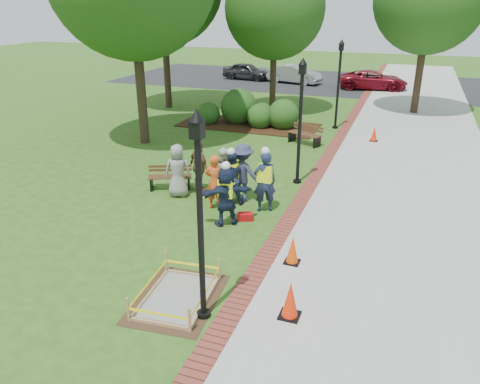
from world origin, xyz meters
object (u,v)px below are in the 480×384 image
(cone_front, at_px, (290,300))
(hivis_worker_b, at_px, (265,180))
(bench_near, at_px, (170,182))
(lamp_near, at_px, (200,205))
(hivis_worker_a, at_px, (226,194))
(wet_concrete_pad, at_px, (177,290))
(hivis_worker_c, at_px, (231,176))

(cone_front, xyz_separation_m, hivis_worker_b, (-2.04, 4.77, 0.59))
(bench_near, distance_m, hivis_worker_b, 3.64)
(lamp_near, bearing_deg, cone_front, 19.16)
(bench_near, distance_m, hivis_worker_a, 3.43)
(bench_near, bearing_deg, wet_concrete_pad, -60.75)
(lamp_near, xyz_separation_m, hivis_worker_a, (-1.11, 4.07, -1.54))
(hivis_worker_a, bearing_deg, bench_near, 146.21)
(lamp_near, xyz_separation_m, hivis_worker_c, (-1.52, 5.51, -1.57))
(hivis_worker_c, bearing_deg, hivis_worker_a, -74.28)
(wet_concrete_pad, bearing_deg, cone_front, 5.36)
(lamp_near, bearing_deg, bench_near, 123.32)
(wet_concrete_pad, distance_m, bench_near, 6.41)
(bench_near, bearing_deg, hivis_worker_b, -9.56)
(hivis_worker_a, bearing_deg, cone_front, -51.71)
(bench_near, bearing_deg, hivis_worker_a, -33.79)
(hivis_worker_a, relative_size, hivis_worker_b, 0.94)
(bench_near, distance_m, lamp_near, 7.45)
(lamp_near, distance_m, hivis_worker_c, 5.93)
(cone_front, distance_m, hivis_worker_b, 5.22)
(wet_concrete_pad, distance_m, hivis_worker_a, 3.81)
(wet_concrete_pad, distance_m, lamp_near, 2.40)
(hivis_worker_b, bearing_deg, cone_front, -66.91)
(cone_front, bearing_deg, lamp_near, -160.84)
(cone_front, distance_m, lamp_near, 2.72)
(lamp_near, xyz_separation_m, hivis_worker_b, (-0.39, 5.35, -1.49))
(lamp_near, height_order, hivis_worker_c, lamp_near)
(bench_near, bearing_deg, lamp_near, -56.68)
(bench_near, height_order, hivis_worker_a, hivis_worker_a)
(hivis_worker_b, distance_m, hivis_worker_c, 1.15)
(bench_near, xyz_separation_m, lamp_near, (3.91, -5.94, 2.23))
(hivis_worker_a, relative_size, hivis_worker_c, 1.04)
(wet_concrete_pad, xyz_separation_m, bench_near, (-3.13, 5.59, 0.02))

